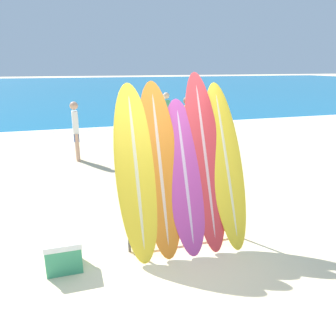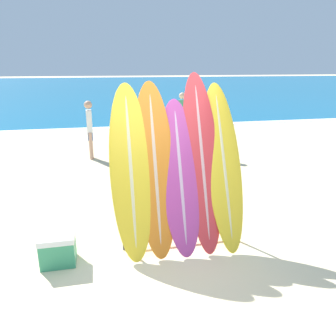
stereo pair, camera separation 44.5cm
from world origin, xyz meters
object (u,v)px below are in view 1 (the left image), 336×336
at_px(surfboard_slot_3, 205,160).
at_px(person_mid_beach, 76,129).
at_px(surfboard_slot_0, 136,172).
at_px(person_near_water, 166,114).
at_px(surfboard_slot_2, 185,176).
at_px(person_far_right, 187,123).
at_px(person_far_left, 130,120).
at_px(surfboard_slot_1, 160,169).
at_px(surfboard_slot_4, 226,164).
at_px(surfboard_rack, 184,213).
at_px(cooler_box, 64,254).

relative_size(surfboard_slot_3, person_mid_beach, 1.52).
xyz_separation_m(surfboard_slot_0, person_near_water, (2.46, 6.76, -0.26)).
relative_size(person_near_water, person_mid_beach, 1.02).
relative_size(surfboard_slot_2, person_far_right, 1.25).
bearing_deg(surfboard_slot_3, person_near_water, 77.91).
height_order(surfboard_slot_3, person_far_left, surfboard_slot_3).
height_order(surfboard_slot_0, person_far_left, surfboard_slot_0).
relative_size(surfboard_slot_1, person_far_right, 1.39).
relative_size(person_mid_beach, person_far_right, 0.96).
xyz_separation_m(surfboard_slot_3, person_far_right, (1.46, 4.72, -0.31)).
distance_m(person_near_water, person_far_right, 1.99).
bearing_deg(surfboard_slot_1, surfboard_slot_0, -177.68).
height_order(surfboard_slot_1, surfboard_slot_4, surfboard_slot_1).
distance_m(person_near_water, person_far_left, 2.04).
relative_size(surfboard_slot_3, person_far_left, 1.35).
xyz_separation_m(surfboard_slot_4, person_far_right, (1.15, 4.75, -0.24)).
bearing_deg(person_far_right, surfboard_slot_1, 145.40).
xyz_separation_m(surfboard_slot_4, person_near_water, (1.12, 6.74, -0.25)).
height_order(surfboard_slot_0, surfboard_slot_1, surfboard_slot_1).
relative_size(surfboard_rack, surfboard_slot_0, 0.72).
bearing_deg(surfboard_slot_1, surfboard_rack, -13.13).
relative_size(surfboard_slot_1, cooler_box, 5.10).
bearing_deg(surfboard_rack, person_far_left, 87.36).
bearing_deg(cooler_box, person_far_right, 54.85).
bearing_deg(surfboard_slot_2, cooler_box, -174.05).
distance_m(surfboard_slot_1, surfboard_slot_2, 0.37).
bearing_deg(person_far_left, surfboard_slot_0, 176.15).
xyz_separation_m(person_far_left, cooler_box, (-1.95, -5.62, -0.78)).
bearing_deg(person_mid_beach, surfboard_rack, 12.70).
distance_m(surfboard_rack, person_near_water, 7.07).
distance_m(surfboard_slot_4, person_far_right, 4.89).
relative_size(surfboard_slot_1, surfboard_slot_4, 1.02).
xyz_separation_m(surfboard_slot_1, surfboard_slot_2, (0.35, -0.05, -0.12)).
bearing_deg(person_mid_beach, person_far_left, 104.06).
relative_size(surfboard_slot_0, cooler_box, 5.06).
bearing_deg(surfboard_slot_0, surfboard_slot_2, -2.79).
bearing_deg(person_far_right, person_far_left, 57.22).
bearing_deg(surfboard_slot_1, person_near_water, 72.52).
height_order(person_near_water, cooler_box, person_near_water).
bearing_deg(person_near_water, cooler_box, -80.67).
height_order(surfboard_slot_2, surfboard_slot_4, surfboard_slot_4).
bearing_deg(surfboard_slot_2, person_near_water, 75.34).
distance_m(surfboard_slot_4, person_far_left, 5.41).
bearing_deg(surfboard_slot_2, surfboard_rack, -108.99).
distance_m(surfboard_slot_2, person_far_left, 5.45).
height_order(surfboard_slot_0, cooler_box, surfboard_slot_0).
height_order(surfboard_rack, surfboard_slot_2, surfboard_slot_2).
bearing_deg(surfboard_slot_1, cooler_box, -170.60).
height_order(surfboard_slot_2, cooler_box, surfboard_slot_2).
distance_m(surfboard_rack, person_far_right, 5.18).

